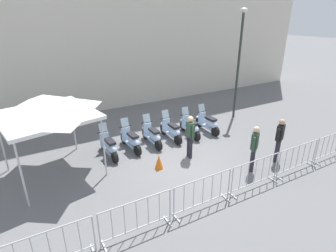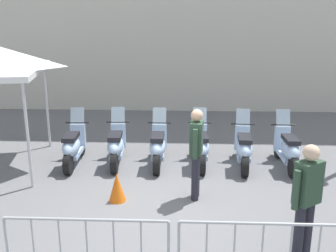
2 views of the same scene
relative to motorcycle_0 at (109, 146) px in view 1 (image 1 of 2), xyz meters
The scene contains 20 objects.
ground_plane 3.04m from the motorcycle_0, 47.51° to the right, with size 120.00×120.00×0.00m, color slate.
building_facade 8.98m from the motorcycle_0, 58.82° to the left, with size 28.00×2.40×11.85m, color beige.
motorcycle_0 is the anchor object (origin of this frame).
motorcycle_1 0.98m from the motorcycle_0, ahead, with size 0.60×1.72×1.24m.
motorcycle_2 1.94m from the motorcycle_0, ahead, with size 0.67×1.72×1.24m.
motorcycle_3 2.92m from the motorcycle_0, ahead, with size 0.65×1.72×1.24m.
motorcycle_4 3.88m from the motorcycle_0, 10.56° to the right, with size 0.74×1.70×1.24m.
motorcycle_5 4.86m from the motorcycle_0, 10.97° to the right, with size 0.65×1.72×1.24m.
barrier_segment_0 5.11m from the motorcycle_0, 133.49° to the right, with size 1.94×0.79×1.07m.
barrier_segment_1 4.38m from the motorcycle_0, 110.00° to the right, with size 1.94×0.79×1.07m.
barrier_segment_2 4.55m from the motorcycle_0, 83.36° to the right, with size 1.94×0.79×1.07m.
barrier_segment_3 5.54m from the motorcycle_0, 62.61° to the right, with size 1.94×0.79×1.07m.
barrier_segment_4 7.01m from the motorcycle_0, 49.34° to the right, with size 1.94×0.79×1.07m.
barrier_segment_5 8.73m from the motorcycle_0, 40.96° to the right, with size 1.94×0.79×1.07m.
street_lamp 7.91m from the motorcycle_0, ahead, with size 0.36×0.36×5.51m.
officer_near_row_end 6.54m from the motorcycle_0, 43.24° to the right, with size 0.54×0.30×1.73m.
officer_mid_plaza 5.48m from the motorcycle_0, 51.02° to the right, with size 0.51×0.35×1.73m.
officer_by_barriers 3.21m from the motorcycle_0, 40.83° to the right, with size 0.32×0.53×1.73m.
canopy_tent 2.91m from the motorcycle_0, behind, with size 2.88×2.88×2.91m.
traffic_cone 2.19m from the motorcycle_0, 64.67° to the right, with size 0.32×0.32×0.55m, color orange.
Camera 1 is at (-6.45, -6.55, 5.38)m, focal length 29.09 mm.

